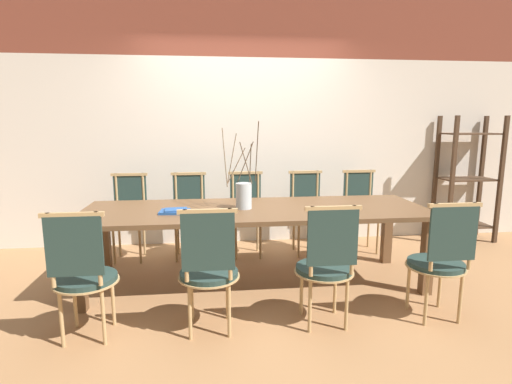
% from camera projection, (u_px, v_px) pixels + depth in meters
% --- Properties ---
extents(ground_plane, '(16.00, 16.00, 0.00)m').
position_uv_depth(ground_plane, '(256.00, 283.00, 3.76)').
color(ground_plane, '#9E7047').
extents(wall_rear, '(12.00, 0.06, 3.20)m').
position_uv_depth(wall_rear, '(243.00, 113.00, 4.84)').
color(wall_rear, beige).
rests_on(wall_rear, ground_plane).
extents(dining_table, '(3.12, 1.02, 0.72)m').
position_uv_depth(dining_table, '(256.00, 216.00, 3.65)').
color(dining_table, brown).
rests_on(dining_table, ground_plane).
extents(chair_near_leftend, '(0.44, 0.44, 0.94)m').
position_uv_depth(chair_near_leftend, '(83.00, 272.00, 2.70)').
color(chair_near_leftend, '#233833').
rests_on(chair_near_leftend, ground_plane).
extents(chair_near_left, '(0.44, 0.44, 0.94)m').
position_uv_depth(chair_near_left, '(209.00, 267.00, 2.80)').
color(chair_near_left, '#233833').
rests_on(chair_near_left, ground_plane).
extents(chair_near_center, '(0.44, 0.44, 0.94)m').
position_uv_depth(chair_near_center, '(326.00, 262.00, 2.89)').
color(chair_near_center, '#233833').
rests_on(chair_near_center, ground_plane).
extents(chair_near_right, '(0.44, 0.44, 0.94)m').
position_uv_depth(chair_near_right, '(440.00, 258.00, 2.99)').
color(chair_near_right, '#233833').
rests_on(chair_near_right, ground_plane).
extents(chair_far_leftend, '(0.44, 0.44, 0.94)m').
position_uv_depth(chair_far_leftend, '(129.00, 215.00, 4.36)').
color(chair_far_leftend, '#233833').
rests_on(chair_far_leftend, ground_plane).
extents(chair_far_left, '(0.44, 0.44, 0.94)m').
position_uv_depth(chair_far_left, '(189.00, 213.00, 4.44)').
color(chair_far_left, '#233833').
rests_on(chair_far_left, ground_plane).
extents(chair_far_center, '(0.44, 0.44, 0.94)m').
position_uv_depth(chair_far_center, '(247.00, 212.00, 4.51)').
color(chair_far_center, '#233833').
rests_on(chair_far_center, ground_plane).
extents(chair_far_right, '(0.44, 0.44, 0.94)m').
position_uv_depth(chair_far_right, '(307.00, 210.00, 4.59)').
color(chair_far_right, '#233833').
rests_on(chair_far_right, ground_plane).
extents(chair_far_rightend, '(0.44, 0.44, 0.94)m').
position_uv_depth(chair_far_rightend, '(361.00, 209.00, 4.66)').
color(chair_far_rightend, '#233833').
rests_on(chair_far_rightend, ground_plane).
extents(vase_centerpiece, '(0.31, 0.34, 0.78)m').
position_uv_depth(vase_centerpiece, '(244.00, 195.00, 3.60)').
color(vase_centerpiece, '#B2BCC1').
rests_on(vase_centerpiece, dining_table).
extents(book_stack, '(0.27, 0.20, 0.03)m').
position_uv_depth(book_stack, '(175.00, 211.00, 3.45)').
color(book_stack, '#234C8C').
rests_on(book_stack, dining_table).
extents(shelving_rack, '(0.68, 0.41, 1.57)m').
position_uv_depth(shelving_rack, '(467.00, 179.00, 5.03)').
color(shelving_rack, '#422D1E').
rests_on(shelving_rack, ground_plane).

